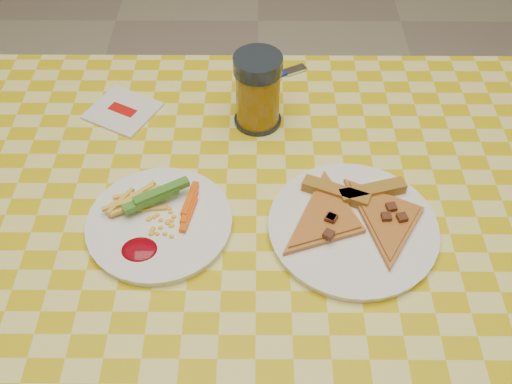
% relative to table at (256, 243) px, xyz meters
% --- Properties ---
extents(table, '(1.28, 0.88, 0.76)m').
position_rel_table_xyz_m(table, '(0.00, 0.00, 0.00)').
color(table, silver).
rests_on(table, ground).
extents(plate_left, '(0.26, 0.26, 0.01)m').
position_rel_table_xyz_m(plate_left, '(-0.15, -0.02, 0.08)').
color(plate_left, white).
rests_on(plate_left, table).
extents(plate_right, '(0.28, 0.28, 0.01)m').
position_rel_table_xyz_m(plate_right, '(0.15, -0.03, 0.08)').
color(plate_right, white).
rests_on(plate_right, table).
extents(fries_veggies, '(0.17, 0.16, 0.04)m').
position_rel_table_xyz_m(fries_veggies, '(-0.16, -0.01, 0.10)').
color(fries_veggies, '#F6C64E').
rests_on(fries_veggies, plate_left).
extents(pizza_slices, '(0.29, 0.25, 0.02)m').
position_rel_table_xyz_m(pizza_slices, '(0.16, -0.01, 0.09)').
color(pizza_slices, '#CA8B3E').
rests_on(pizza_slices, plate_right).
extents(drink_glass, '(0.09, 0.09, 0.14)m').
position_rel_table_xyz_m(drink_glass, '(0.00, 0.23, 0.14)').
color(drink_glass, black).
rests_on(drink_glass, table).
extents(napkin, '(0.16, 0.15, 0.01)m').
position_rel_table_xyz_m(napkin, '(-0.26, 0.26, 0.08)').
color(napkin, silver).
rests_on(napkin, table).
extents(fork, '(0.14, 0.08, 0.01)m').
position_rel_table_xyz_m(fork, '(0.03, 0.36, 0.08)').
color(fork, navy).
rests_on(fork, table).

